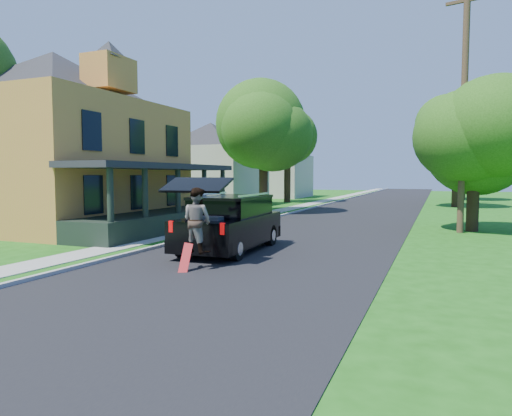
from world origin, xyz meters
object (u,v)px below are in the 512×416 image
at_px(skateboarder, 197,220).
at_px(utility_pole_near, 464,107).
at_px(tree_right_near, 474,130).
at_px(black_suv, 230,223).

xyz_separation_m(skateboarder, utility_pole_near, (7.13, 11.43, 4.27)).
bearing_deg(tree_right_near, utility_pole_near, -119.65).
distance_m(black_suv, skateboarder, 3.03).
bearing_deg(utility_pole_near, skateboarder, -108.65).
relative_size(black_suv, utility_pole_near, 0.50).
distance_m(tree_right_near, utility_pole_near, 1.39).
xyz_separation_m(black_suv, tree_right_near, (8.03, 9.32, 3.69)).
relative_size(skateboarder, tree_right_near, 0.25).
bearing_deg(utility_pole_near, black_suv, -118.39).
height_order(black_suv, utility_pole_near, utility_pole_near).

